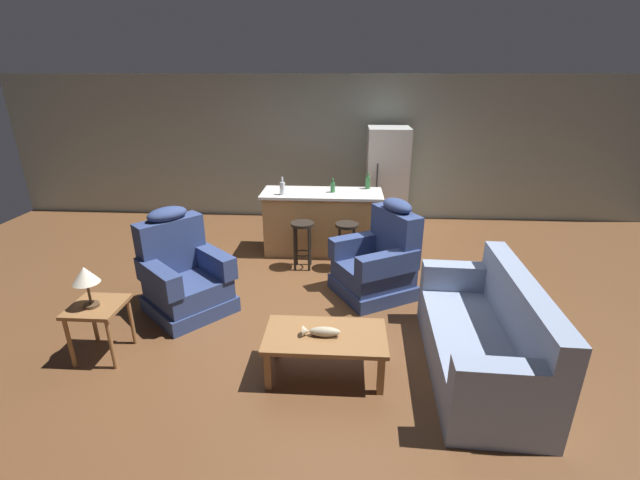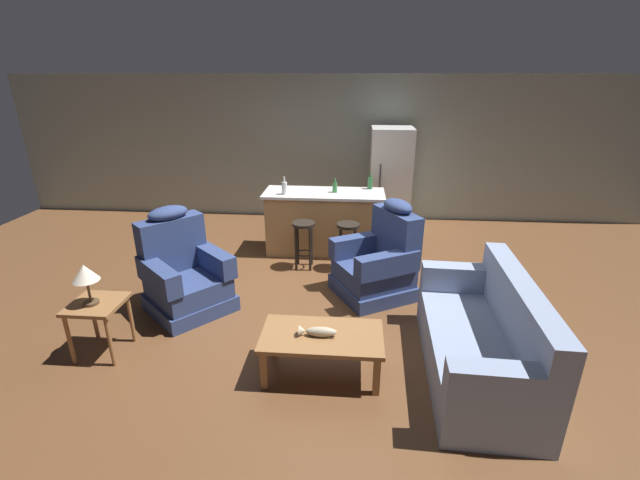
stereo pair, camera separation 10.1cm
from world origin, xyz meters
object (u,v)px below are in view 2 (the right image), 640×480
object	(u,v)px
couch	(483,341)
bottle_short_amber	(284,188)
end_table	(98,311)
bottle_wine_dark	(335,187)
refrigerator	(390,179)
bottle_tall_green	(370,183)
bar_stool_right	(348,238)
kitchen_island	(324,222)
fish_figurine	(318,332)
coffee_table	(322,340)
bar_stool_left	(304,237)
table_lamp	(85,275)
recliner_near_island	(379,262)
recliner_near_lamp	(184,274)

from	to	relation	value
couch	bottle_short_amber	xyz separation A→B (m)	(-2.23, 2.62, 0.71)
end_table	bottle_wine_dark	world-z (taller)	bottle_wine_dark
refrigerator	bottle_tall_green	xyz separation A→B (m)	(-0.37, -0.95, 0.16)
bar_stool_right	kitchen_island	bearing A→B (deg)	121.12
bottle_short_amber	fish_figurine	bearing A→B (deg)	-75.23
couch	coffee_table	bearing A→B (deg)	7.26
bar_stool_left	end_table	bearing A→B (deg)	-129.06
end_table	table_lamp	world-z (taller)	table_lamp
couch	table_lamp	bearing A→B (deg)	2.39
coffee_table	end_table	distance (m)	2.19
coffee_table	couch	xyz separation A→B (m)	(1.46, 0.13, -0.02)
bar_stool_right	bottle_short_amber	world-z (taller)	bottle_short_amber
bottle_tall_green	recliner_near_island	bearing A→B (deg)	-86.31
bottle_short_amber	bottle_wine_dark	bearing A→B (deg)	13.75
fish_figurine	bottle_wine_dark	distance (m)	3.01
end_table	bottle_tall_green	world-z (taller)	bottle_tall_green
coffee_table	bar_stool_left	world-z (taller)	bar_stool_left
table_lamp	bottle_short_amber	bearing A→B (deg)	61.32
bar_stool_left	bottle_tall_green	world-z (taller)	bottle_tall_green
end_table	bar_stool_right	distance (m)	3.20
couch	refrigerator	bearing A→B (deg)	-79.30
recliner_near_lamp	bottle_short_amber	distance (m)	2.01
bottle_wine_dark	refrigerator	bearing A→B (deg)	53.05
coffee_table	recliner_near_island	distance (m)	1.72
couch	fish_figurine	bearing A→B (deg)	8.12
end_table	bottle_short_amber	xyz separation A→B (m)	(1.42, 2.61, 0.59)
recliner_near_island	end_table	size ratio (longest dim) A/B	2.14
fish_figurine	kitchen_island	xyz separation A→B (m)	(-0.16, 2.95, 0.02)
kitchen_island	table_lamp	bearing A→B (deg)	-125.55
refrigerator	coffee_table	bearing A→B (deg)	-101.76
bottle_wine_dark	kitchen_island	bearing A→B (deg)	-179.32
refrigerator	kitchen_island	bearing A→B (deg)	-131.48
recliner_near_island	recliner_near_lamp	bearing A→B (deg)	-16.19
fish_figurine	kitchen_island	world-z (taller)	kitchen_island
bar_stool_right	coffee_table	bearing A→B (deg)	-94.44
kitchen_island	bottle_tall_green	size ratio (longest dim) A/B	7.18
coffee_table	fish_figurine	distance (m)	0.11
table_lamp	bar_stool_left	size ratio (longest dim) A/B	0.60
bottle_tall_green	refrigerator	bearing A→B (deg)	68.55
bar_stool_left	coffee_table	bearing A→B (deg)	-79.15
bar_stool_right	bottle_tall_green	distance (m)	1.09
bottle_tall_green	bottle_short_amber	world-z (taller)	bottle_short_amber
coffee_table	end_table	bearing A→B (deg)	176.25
table_lamp	bottle_wine_dark	size ratio (longest dim) A/B	1.96
kitchen_island	fish_figurine	bearing A→B (deg)	-86.81
fish_figurine	bar_stool_right	world-z (taller)	bar_stool_right
bar_stool_left	refrigerator	world-z (taller)	refrigerator
kitchen_island	bottle_wine_dark	bearing A→B (deg)	0.68
coffee_table	fish_figurine	xyz separation A→B (m)	(-0.04, -0.03, 0.10)
bar_stool_left	bottle_wine_dark	xyz separation A→B (m)	(0.40, 0.63, 0.56)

